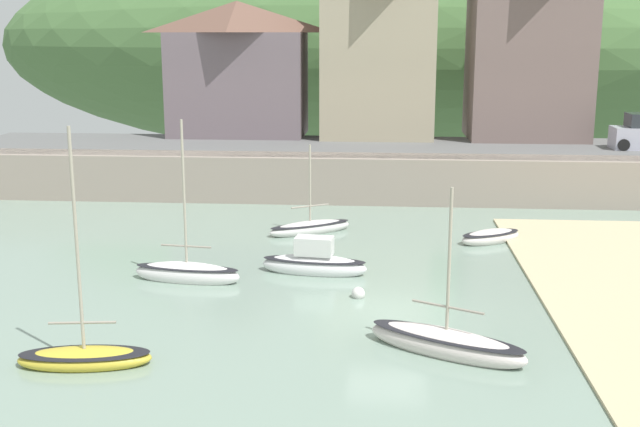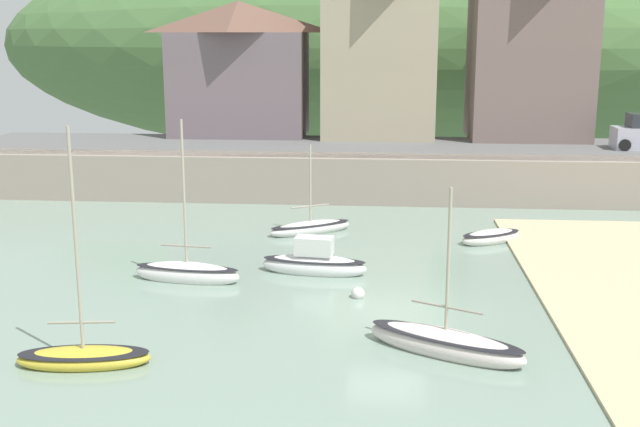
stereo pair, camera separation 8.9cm
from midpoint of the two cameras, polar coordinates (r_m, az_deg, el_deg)
The scene contains 13 objects.
quay_seawall at distance 41.71m, azimuth 4.93°, elevation 2.82°, with size 48.00×9.40×2.40m.
hillside_backdrop at distance 78.85m, azimuth 6.96°, elevation 11.98°, with size 80.00×44.00×21.60m.
waterfront_building_left at distance 49.63m, azimuth -5.79°, elevation 10.40°, with size 8.46×5.22×8.12m.
waterfront_building_centre at distance 48.79m, azimuth 4.33°, elevation 11.89°, with size 6.97×5.90×10.66m.
waterfront_building_right at distance 49.53m, azimuth 14.94°, elevation 12.14°, with size 7.15×6.11×11.70m.
church_with_spire at distance 53.94m, azimuth 16.90°, elevation 14.21°, with size 3.00×3.00×15.51m.
rowboat_small_beached at distance 22.08m, azimuth -16.53°, elevation -9.81°, with size 3.63×1.61×6.46m.
sailboat_blue_trim at distance 28.43m, azimuth -9.47°, elevation -4.21°, with size 3.96×1.43×5.92m.
fishing_boat_green at distance 34.76m, azimuth -0.62°, elevation -1.02°, with size 3.80×2.85×4.06m.
sailboat_nearest_shore at distance 33.98m, azimuth 12.28°, elevation -1.67°, with size 2.99×2.37×0.71m.
dinghy_open_wooden at distance 28.93m, azimuth -0.34°, elevation -3.59°, with size 3.98×1.53×1.56m.
sailboat_far_left at distance 22.16m, azimuth 9.13°, elevation -9.21°, with size 4.58×3.15×4.83m.
mooring_buoy at distance 26.39m, azimuth 2.85°, elevation -5.79°, with size 0.45×0.45×0.45m.
Camera 2 is at (-0.20, -23.58, 8.53)m, focal length 44.44 mm.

